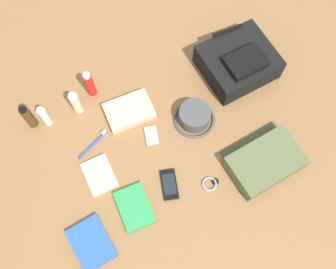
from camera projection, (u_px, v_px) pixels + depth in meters
name	position (u px, v px, depth m)	size (l,w,h in m)	color
ground_plane	(168.00, 139.00, 1.67)	(2.64, 2.02, 0.02)	olive
backpack	(238.00, 62.00, 1.73)	(0.33, 0.30, 0.15)	black
toiletry_pouch	(264.00, 161.00, 1.59)	(0.31, 0.26, 0.07)	#56603D
bucket_hat	(194.00, 116.00, 1.66)	(0.18, 0.18, 0.08)	#494949
cologne_bottle	(28.00, 117.00, 1.62)	(0.04, 0.04, 0.15)	#473319
toothpaste_tube	(45.00, 116.00, 1.63)	(0.03, 0.03, 0.13)	white
lotion_bottle	(76.00, 103.00, 1.65)	(0.04, 0.04, 0.14)	beige
sunscreen_spray	(90.00, 84.00, 1.67)	(0.04, 0.04, 0.15)	red
paperback_novel	(92.00, 243.00, 1.49)	(0.16, 0.20, 0.02)	blue
travel_guidebook	(134.00, 207.00, 1.54)	(0.12, 0.17, 0.02)	#2D934C
cell_phone	(169.00, 185.00, 1.58)	(0.09, 0.14, 0.01)	black
media_player	(151.00, 136.00, 1.66)	(0.07, 0.09, 0.01)	#B7B7BC
wristwatch	(210.00, 184.00, 1.58)	(0.07, 0.06, 0.01)	#99999E
toothbrush	(95.00, 143.00, 1.65)	(0.15, 0.08, 0.02)	blue
notepad	(99.00, 175.00, 1.59)	(0.11, 0.15, 0.02)	beige
folded_towel	(129.00, 111.00, 1.69)	(0.20, 0.14, 0.04)	beige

